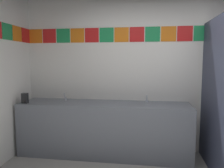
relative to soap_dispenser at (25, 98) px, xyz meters
The scene contains 5 objects.
wall_back 2.23m from the soap_dispenser, 14.09° to the left, with size 4.56×0.09×2.68m.
vanity_counter 1.35m from the soap_dispenser, ahead, with size 2.70×0.61×0.84m.
faucet_left 0.63m from the soap_dispenser, 25.98° to the left, with size 0.04×0.10×0.14m.
faucet_right 1.94m from the soap_dispenser, ahead, with size 0.04×0.10×0.14m.
soap_dispenser is the anchor object (origin of this frame).
Camera 1 is at (-0.24, -1.90, 1.51)m, focal length 35.05 mm.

